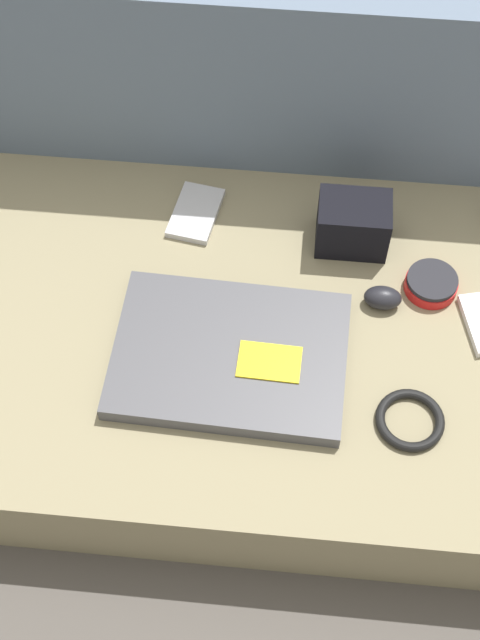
% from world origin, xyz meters
% --- Properties ---
extents(ground_plane, '(8.00, 8.00, 0.00)m').
position_xyz_m(ground_plane, '(0.00, 0.00, 0.00)').
color(ground_plane, '#4C4742').
extents(couch_seat, '(1.11, 0.63, 0.15)m').
position_xyz_m(couch_seat, '(0.00, 0.00, 0.07)').
color(couch_seat, '#847A5B').
rests_on(couch_seat, ground_plane).
extents(couch_backrest, '(1.11, 0.20, 0.47)m').
position_xyz_m(couch_backrest, '(0.00, 0.42, 0.24)').
color(couch_backrest, slate).
rests_on(couch_backrest, ground_plane).
extents(laptop, '(0.34, 0.25, 0.03)m').
position_xyz_m(laptop, '(-0.01, -0.06, 0.16)').
color(laptop, '#47474C').
rests_on(laptop, couch_seat).
extents(computer_mouse, '(0.06, 0.04, 0.03)m').
position_xyz_m(computer_mouse, '(0.21, 0.06, 0.16)').
color(computer_mouse, black).
rests_on(computer_mouse, couch_seat).
extents(speaker_puck, '(0.08, 0.08, 0.03)m').
position_xyz_m(speaker_puck, '(0.28, 0.10, 0.16)').
color(speaker_puck, red).
rests_on(speaker_puck, couch_seat).
extents(phone_black, '(0.09, 0.12, 0.01)m').
position_xyz_m(phone_black, '(-0.09, 0.21, 0.15)').
color(phone_black, '#B7B7BC').
rests_on(phone_black, couch_seat).
extents(camera_pouch, '(0.11, 0.08, 0.09)m').
position_xyz_m(camera_pouch, '(0.16, 0.18, 0.19)').
color(camera_pouch, black).
rests_on(camera_pouch, couch_seat).
extents(cable_coil, '(0.10, 0.10, 0.01)m').
position_xyz_m(cable_coil, '(0.25, -0.13, 0.15)').
color(cable_coil, black).
rests_on(cable_coil, couch_seat).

